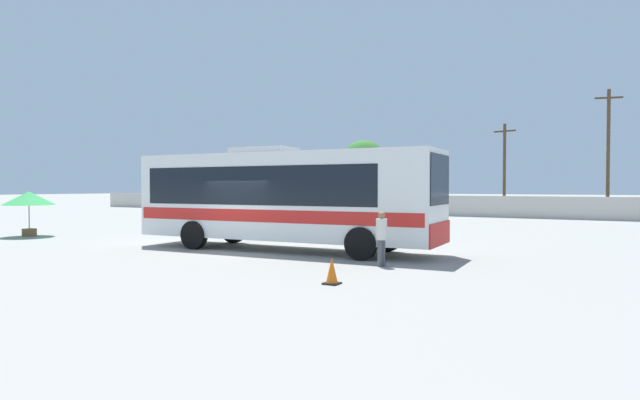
{
  "coord_description": "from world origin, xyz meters",
  "views": [
    {
      "loc": [
        11.72,
        -14.72,
        2.28
      ],
      "look_at": [
        0.43,
        4.83,
        1.73
      ],
      "focal_mm": 29.63,
      "sensor_mm": 36.0,
      "label": 1
    }
  ],
  "objects_px": {
    "utility_pole_near": "(608,152)",
    "parked_car_second_white": "(319,206)",
    "coach_bus_white_red": "(281,195)",
    "parked_car_leftmost_silver": "(263,205)",
    "utility_pole_far": "(504,167)",
    "attendant_by_bus_door": "(381,235)",
    "vendor_umbrella_near_gate_green": "(29,199)",
    "roadside_tree_midleft": "(364,158)",
    "roadside_tree_left": "(268,169)",
    "traffic_cone_on_apron": "(332,271)"
  },
  "relations": [
    {
      "from": "roadside_tree_midleft",
      "to": "utility_pole_far",
      "type": "bearing_deg",
      "value": -10.25
    },
    {
      "from": "utility_pole_near",
      "to": "utility_pole_far",
      "type": "distance_m",
      "value": 7.76
    },
    {
      "from": "parked_car_leftmost_silver",
      "to": "utility_pole_far",
      "type": "distance_m",
      "value": 20.24
    },
    {
      "from": "attendant_by_bus_door",
      "to": "parked_car_second_white",
      "type": "height_order",
      "value": "attendant_by_bus_door"
    },
    {
      "from": "parked_car_second_white",
      "to": "utility_pole_near",
      "type": "xyz_separation_m",
      "value": [
        20.3,
        5.77,
        4.0
      ]
    },
    {
      "from": "attendant_by_bus_door",
      "to": "roadside_tree_midleft",
      "type": "xyz_separation_m",
      "value": [
        -16.17,
        33.07,
        4.25
      ]
    },
    {
      "from": "attendant_by_bus_door",
      "to": "roadside_tree_midleft",
      "type": "distance_m",
      "value": 37.06
    },
    {
      "from": "parked_car_second_white",
      "to": "traffic_cone_on_apron",
      "type": "height_order",
      "value": "parked_car_second_white"
    },
    {
      "from": "parked_car_leftmost_silver",
      "to": "utility_pole_far",
      "type": "height_order",
      "value": "utility_pole_far"
    },
    {
      "from": "parked_car_second_white",
      "to": "utility_pole_far",
      "type": "relative_size",
      "value": 0.58
    },
    {
      "from": "roadside_tree_left",
      "to": "traffic_cone_on_apron",
      "type": "relative_size",
      "value": 9.58
    },
    {
      "from": "parked_car_leftmost_silver",
      "to": "roadside_tree_left",
      "type": "distance_m",
      "value": 8.51
    },
    {
      "from": "coach_bus_white_red",
      "to": "roadside_tree_left",
      "type": "xyz_separation_m",
      "value": [
        -20.23,
        27.41,
        2.13
      ]
    },
    {
      "from": "vendor_umbrella_near_gate_green",
      "to": "roadside_tree_left",
      "type": "height_order",
      "value": "roadside_tree_left"
    },
    {
      "from": "attendant_by_bus_door",
      "to": "roadside_tree_left",
      "type": "distance_m",
      "value": 38.61
    },
    {
      "from": "coach_bus_white_red",
      "to": "parked_car_leftmost_silver",
      "type": "height_order",
      "value": "coach_bus_white_red"
    },
    {
      "from": "roadside_tree_left",
      "to": "roadside_tree_midleft",
      "type": "height_order",
      "value": "roadside_tree_midleft"
    },
    {
      "from": "utility_pole_far",
      "to": "roadside_tree_midleft",
      "type": "xyz_separation_m",
      "value": [
        -13.74,
        2.49,
        1.27
      ]
    },
    {
      "from": "utility_pole_near",
      "to": "parked_car_second_white",
      "type": "bearing_deg",
      "value": -164.12
    },
    {
      "from": "coach_bus_white_red",
      "to": "roadside_tree_left",
      "type": "height_order",
      "value": "roadside_tree_left"
    },
    {
      "from": "vendor_umbrella_near_gate_green",
      "to": "parked_car_second_white",
      "type": "bearing_deg",
      "value": 83.65
    },
    {
      "from": "parked_car_second_white",
      "to": "coach_bus_white_red",
      "type": "bearing_deg",
      "value": -63.19
    },
    {
      "from": "coach_bus_white_red",
      "to": "parked_car_second_white",
      "type": "height_order",
      "value": "coach_bus_white_red"
    },
    {
      "from": "parked_car_second_white",
      "to": "roadside_tree_midleft",
      "type": "relative_size",
      "value": 0.63
    },
    {
      "from": "roadside_tree_left",
      "to": "traffic_cone_on_apron",
      "type": "bearing_deg",
      "value": -52.28
    },
    {
      "from": "attendant_by_bus_door",
      "to": "parked_car_second_white",
      "type": "distance_m",
      "value": 27.41
    },
    {
      "from": "utility_pole_near",
      "to": "utility_pole_far",
      "type": "bearing_deg",
      "value": 164.4
    },
    {
      "from": "parked_car_leftmost_silver",
      "to": "parked_car_second_white",
      "type": "relative_size",
      "value": 1.03
    },
    {
      "from": "vendor_umbrella_near_gate_green",
      "to": "roadside_tree_left",
      "type": "bearing_deg",
      "value": 103.97
    },
    {
      "from": "parked_car_second_white",
      "to": "roadside_tree_left",
      "type": "relative_size",
      "value": 0.71
    },
    {
      "from": "roadside_tree_left",
      "to": "roadside_tree_midleft",
      "type": "bearing_deg",
      "value": 23.36
    },
    {
      "from": "coach_bus_white_red",
      "to": "vendor_umbrella_near_gate_green",
      "type": "relative_size",
      "value": 5.02
    },
    {
      "from": "utility_pole_near",
      "to": "utility_pole_far",
      "type": "relative_size",
      "value": 1.24
    },
    {
      "from": "coach_bus_white_red",
      "to": "attendant_by_bus_door",
      "type": "height_order",
      "value": "coach_bus_white_red"
    },
    {
      "from": "traffic_cone_on_apron",
      "to": "roadside_tree_midleft",
      "type": "bearing_deg",
      "value": 114.19
    },
    {
      "from": "utility_pole_near",
      "to": "roadside_tree_left",
      "type": "distance_m",
      "value": 29.99
    },
    {
      "from": "attendant_by_bus_door",
      "to": "utility_pole_far",
      "type": "relative_size",
      "value": 0.21
    },
    {
      "from": "utility_pole_near",
      "to": "roadside_tree_midleft",
      "type": "height_order",
      "value": "utility_pole_near"
    },
    {
      "from": "coach_bus_white_red",
      "to": "traffic_cone_on_apron",
      "type": "distance_m",
      "value": 7.18
    },
    {
      "from": "attendant_by_bus_door",
      "to": "utility_pole_far",
      "type": "xyz_separation_m",
      "value": [
        -2.43,
        30.59,
        2.99
      ]
    },
    {
      "from": "attendant_by_bus_door",
      "to": "utility_pole_near",
      "type": "xyz_separation_m",
      "value": [
        5.0,
        28.51,
        3.88
      ]
    },
    {
      "from": "coach_bus_white_red",
      "to": "roadside_tree_left",
      "type": "bearing_deg",
      "value": 126.42
    },
    {
      "from": "vendor_umbrella_near_gate_green",
      "to": "utility_pole_near",
      "type": "distance_m",
      "value": 36.33
    },
    {
      "from": "utility_pole_far",
      "to": "parked_car_second_white",
      "type": "bearing_deg",
      "value": -148.64
    },
    {
      "from": "parked_car_leftmost_silver",
      "to": "roadside_tree_left",
      "type": "height_order",
      "value": "roadside_tree_left"
    },
    {
      "from": "utility_pole_near",
      "to": "utility_pole_far",
      "type": "height_order",
      "value": "utility_pole_near"
    },
    {
      "from": "coach_bus_white_red",
      "to": "vendor_umbrella_near_gate_green",
      "type": "xyz_separation_m",
      "value": [
        -13.04,
        -1.48,
        -0.25
      ]
    },
    {
      "from": "utility_pole_near",
      "to": "parked_car_leftmost_silver",
      "type": "bearing_deg",
      "value": -167.22
    },
    {
      "from": "roadside_tree_midleft",
      "to": "attendant_by_bus_door",
      "type": "bearing_deg",
      "value": -63.95
    },
    {
      "from": "vendor_umbrella_near_gate_green",
      "to": "parked_car_second_white",
      "type": "relative_size",
      "value": 0.53
    }
  ]
}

